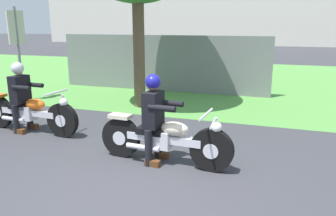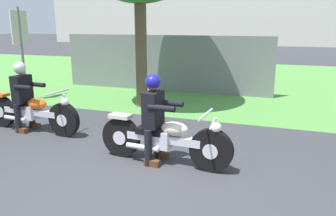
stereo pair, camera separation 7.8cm
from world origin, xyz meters
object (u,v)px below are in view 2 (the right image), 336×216
object	(u,v)px
motorcycle_lead	(164,139)
rider_lead	(154,112)
motorcycle_follow	(31,112)
rider_follow	(23,91)
sign_banner	(21,39)

from	to	relation	value
motorcycle_lead	rider_lead	distance (m)	0.46
motorcycle_lead	motorcycle_follow	size ratio (longest dim) A/B	0.94
motorcycle_lead	rider_lead	size ratio (longest dim) A/B	1.56
rider_follow	motorcycle_follow	bearing A→B (deg)	-0.78
motorcycle_lead	rider_follow	distance (m)	3.35
motorcycle_lead	motorcycle_follow	xyz separation A→B (m)	(-3.10, 0.61, 0.00)
rider_lead	rider_follow	world-z (taller)	rider_follow
motorcycle_follow	rider_lead	bearing A→B (deg)	-8.23
rider_lead	rider_follow	distance (m)	3.16
rider_lead	sign_banner	world-z (taller)	sign_banner
motorcycle_lead	rider_follow	size ratio (longest dim) A/B	1.55
motorcycle_lead	rider_follow	xyz separation A→B (m)	(-3.27, 0.63, 0.43)
motorcycle_follow	rider_follow	size ratio (longest dim) A/B	1.64
rider_lead	motorcycle_follow	bearing A→B (deg)	171.77
motorcycle_follow	rider_follow	distance (m)	0.46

